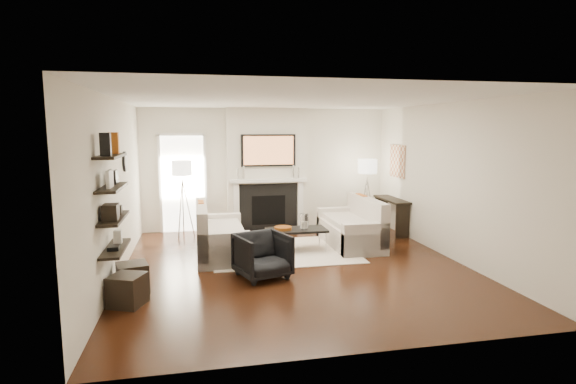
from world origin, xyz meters
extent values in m
plane|color=#32170B|center=(0.00, 0.00, 0.00)|extent=(6.00, 6.00, 0.00)
plane|color=white|center=(0.00, 0.00, 2.70)|extent=(6.00, 6.00, 0.00)
plane|color=silver|center=(0.00, 3.00, 1.35)|extent=(5.50, 0.00, 5.50)
plane|color=silver|center=(0.00, -3.00, 1.35)|extent=(5.50, 0.00, 5.50)
plane|color=silver|center=(-2.75, 0.00, 1.35)|extent=(0.00, 6.00, 6.00)
plane|color=silver|center=(2.75, 0.00, 1.35)|extent=(0.00, 6.00, 6.00)
cube|color=silver|center=(0.00, 2.88, 1.35)|extent=(1.80, 0.25, 2.70)
cube|color=black|center=(0.00, 2.74, 0.52)|extent=(1.30, 0.02, 1.04)
cube|color=black|center=(0.00, 2.73, 0.45)|extent=(0.75, 0.02, 0.65)
cube|color=white|center=(-0.72, 2.71, 0.55)|extent=(0.12, 0.08, 1.10)
cube|color=white|center=(0.72, 2.71, 0.55)|extent=(0.12, 0.08, 1.10)
cube|color=white|center=(0.00, 2.69, 1.12)|extent=(1.70, 0.18, 0.07)
cube|color=black|center=(0.00, 2.71, 1.78)|extent=(1.20, 0.06, 0.70)
cube|color=#BF723F|center=(0.00, 2.68, 1.78)|extent=(1.10, 0.00, 0.62)
cylinder|color=silver|center=(-0.55, 2.70, 1.30)|extent=(0.04, 0.04, 0.30)
cylinder|color=silver|center=(-0.68, 2.70, 1.27)|extent=(0.04, 0.04, 0.24)
cylinder|color=silver|center=(0.55, 2.70, 1.30)|extent=(0.04, 0.04, 0.30)
cylinder|color=silver|center=(0.68, 2.70, 1.27)|extent=(0.04, 0.04, 0.24)
cube|color=white|center=(-1.85, 2.98, 1.05)|extent=(0.90, 0.02, 2.10)
cube|color=white|center=(-2.33, 2.96, 1.05)|extent=(0.06, 0.06, 2.16)
cube|color=white|center=(-1.37, 2.96, 1.05)|extent=(0.06, 0.06, 2.16)
cube|color=white|center=(-1.85, 2.96, 2.13)|extent=(1.02, 0.06, 0.06)
cube|color=beige|center=(-0.04, 0.87, 0.01)|extent=(2.60, 2.00, 0.01)
cube|color=beige|center=(-1.16, 0.88, 0.21)|extent=(0.85, 1.80, 0.42)
cube|color=beige|center=(-1.49, 0.88, 0.53)|extent=(0.18, 1.80, 0.80)
cube|color=beige|center=(-1.16, 0.07, 0.30)|extent=(0.85, 0.18, 0.60)
cube|color=beige|center=(-1.16, 1.69, 0.30)|extent=(0.85, 0.18, 0.60)
cube|color=beige|center=(-1.11, 0.88, 0.47)|extent=(0.63, 1.44, 0.10)
cube|color=#B55816|center=(-1.49, 1.18, 0.73)|extent=(0.10, 0.42, 0.42)
cube|color=black|center=(-1.49, 0.58, 0.72)|extent=(0.10, 0.40, 0.40)
cube|color=beige|center=(1.34, 1.11, 0.21)|extent=(0.85, 1.80, 0.42)
cube|color=beige|center=(1.67, 1.11, 0.53)|extent=(0.18, 1.80, 0.80)
cube|color=beige|center=(1.34, 0.30, 0.30)|extent=(0.85, 0.18, 0.60)
cube|color=beige|center=(1.34, 1.92, 0.30)|extent=(0.85, 0.18, 0.60)
cube|color=beige|center=(1.29, 1.11, 0.47)|extent=(0.63, 1.44, 0.10)
cube|color=#B55816|center=(1.67, 1.41, 0.73)|extent=(0.10, 0.42, 0.42)
cube|color=black|center=(1.67, 0.81, 0.72)|extent=(0.10, 0.40, 0.40)
cube|color=black|center=(0.22, 0.88, 0.40)|extent=(1.10, 0.55, 0.04)
cylinder|color=silver|center=(-0.28, 0.66, 0.19)|extent=(0.02, 0.02, 0.38)
cylinder|color=silver|center=(0.72, 0.66, 0.19)|extent=(0.02, 0.02, 0.38)
cylinder|color=silver|center=(-0.28, 1.10, 0.19)|extent=(0.02, 0.02, 0.38)
cylinder|color=silver|center=(0.72, 1.10, 0.19)|extent=(0.02, 0.02, 0.38)
cylinder|color=white|center=(0.37, 0.88, 0.56)|extent=(0.16, 0.16, 0.28)
cylinder|color=white|center=(0.37, 0.88, 0.50)|extent=(0.09, 0.09, 0.13)
cylinder|color=#A0541A|center=(-0.03, 0.88, 0.45)|extent=(0.32, 0.32, 0.05)
imported|color=black|center=(-0.61, -0.46, 0.37)|extent=(0.90, 0.87, 0.74)
cylinder|color=silver|center=(-1.85, 2.42, 0.60)|extent=(0.02, 0.02, 1.20)
cylinder|color=white|center=(-1.85, 2.42, 1.45)|extent=(0.40, 0.40, 0.30)
cylinder|color=silver|center=(-1.74, 2.42, 0.60)|extent=(0.25, 0.02, 1.23)
cylinder|color=silver|center=(-1.91, 2.52, 0.60)|extent=(0.14, 0.22, 1.23)
cylinder|color=silver|center=(-1.91, 2.33, 0.60)|extent=(0.14, 0.22, 1.23)
cylinder|color=silver|center=(2.05, 2.07, 0.60)|extent=(0.02, 0.02, 1.20)
cylinder|color=white|center=(2.05, 2.07, 1.45)|extent=(0.40, 0.40, 0.30)
cylinder|color=silver|center=(2.16, 2.07, 0.60)|extent=(0.25, 0.02, 1.23)
cylinder|color=silver|center=(2.00, 2.17, 0.60)|extent=(0.14, 0.22, 1.23)
cylinder|color=silver|center=(1.99, 1.98, 0.60)|extent=(0.14, 0.22, 1.23)
cube|color=black|center=(2.57, 1.93, 0.73)|extent=(0.35, 1.20, 0.04)
cube|color=black|center=(2.57, 1.38, 0.35)|extent=(0.30, 0.04, 0.71)
cube|color=black|center=(2.57, 2.48, 0.35)|extent=(0.30, 0.04, 0.71)
cube|color=tan|center=(2.73, 2.05, 1.55)|extent=(0.03, 0.70, 0.70)
cube|color=black|center=(-2.62, -1.00, 0.70)|extent=(0.25, 1.00, 0.03)
cube|color=black|center=(-2.62, -1.00, 1.10)|extent=(0.25, 1.00, 0.04)
cube|color=black|center=(-2.62, -1.00, 1.50)|extent=(0.25, 1.00, 0.04)
cube|color=black|center=(-2.62, -1.00, 1.90)|extent=(0.25, 1.00, 0.04)
cube|color=black|center=(-2.62, -1.28, 2.06)|extent=(0.12, 0.10, 0.28)
cube|color=#B55816|center=(-2.62, -0.72, 2.06)|extent=(0.12, 0.10, 0.28)
cube|color=white|center=(-2.62, -1.13, 1.63)|extent=(0.04, 0.30, 0.22)
cube|color=black|center=(-2.62, -0.71, 1.61)|extent=(0.04, 0.22, 0.18)
cube|color=black|center=(-2.62, -1.20, 1.22)|extent=(0.18, 0.25, 0.20)
cube|color=black|center=(-2.62, -0.82, 1.18)|extent=(0.15, 0.12, 0.12)
cube|color=black|center=(-2.62, -1.11, 0.74)|extent=(0.14, 0.20, 0.05)
cube|color=white|center=(-2.62, -0.79, 0.81)|extent=(0.10, 0.10, 0.18)
cylinder|color=black|center=(-2.73, 0.90, 1.70)|extent=(0.04, 0.34, 0.34)
cylinder|color=white|center=(-2.71, 0.90, 1.70)|extent=(0.01, 0.29, 0.29)
cube|color=black|center=(-2.47, -0.70, 0.20)|extent=(0.49, 0.49, 0.40)
cube|color=black|center=(-2.47, -1.20, 0.20)|extent=(0.52, 0.52, 0.40)
camera|label=1|loc=(-1.57, -7.00, 2.24)|focal=28.00mm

